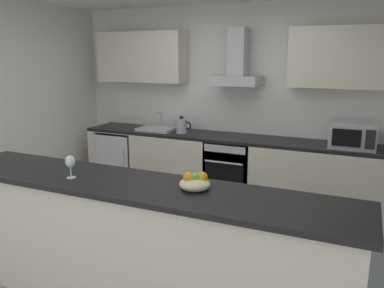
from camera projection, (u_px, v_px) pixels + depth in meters
The scene contains 14 objects.
ground at pixel (172, 258), 3.81m from camera, with size 5.70×4.94×0.02m, color gray.
wall_back at pixel (238, 103), 5.32m from camera, with size 5.70×0.12×2.60m, color white.
backsplash_tile at pixel (236, 108), 5.28m from camera, with size 4.00×0.02×0.66m, color white.
counter_back at pixel (228, 169), 5.17m from camera, with size 4.14×0.60×0.90m.
counter_island at pixel (134, 245), 2.96m from camera, with size 3.33×0.64×1.02m.
upper_cabinets at pixel (234, 57), 4.98m from camera, with size 4.08×0.32×0.70m.
oven at pixel (231, 170), 5.12m from camera, with size 0.60×0.62×0.80m.
refrigerator at pixel (123, 158), 5.81m from camera, with size 0.58×0.60×0.85m.
microwave at pixel (353, 135), 4.39m from camera, with size 0.50×0.38×0.30m.
sink at pixel (157, 128), 5.48m from camera, with size 0.50×0.40×0.26m.
kettle at pixel (182, 126), 5.26m from camera, with size 0.29×0.15×0.24m.
range_hood at pixel (237, 67), 4.95m from camera, with size 0.62×0.45×0.72m.
wine_glass at pixel (70, 162), 2.93m from camera, with size 0.08×0.08×0.18m.
fruit_bowl at pixel (195, 183), 2.71m from camera, with size 0.22×0.22×0.13m.
Camera 1 is at (1.61, -3.08, 1.93)m, focal length 36.26 mm.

